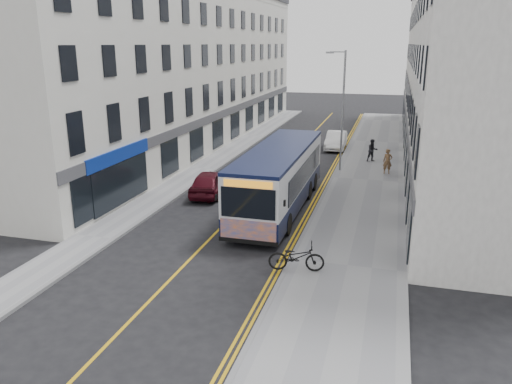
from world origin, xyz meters
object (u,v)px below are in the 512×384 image
Objects in this scene: bicycle at (296,257)px; car_white at (336,140)px; car_maroon at (210,183)px; pedestrian_far at (372,150)px; streetlamp at (342,107)px; city_bus at (279,176)px; pedestrian_near at (388,161)px.

car_white reaches higher than bicycle.
car_maroon is (-6.81, 8.84, 0.05)m from bicycle.
pedestrian_far reaches higher than car_white.
streetlamp is at bearing -9.48° from bicycle.
streetlamp is 9.57m from city_bus.
streetlamp is 1.84× the size of car_white.
car_maroon is at bearing -150.93° from pedestrian_near.
pedestrian_near reaches higher than car_maroon.
streetlamp is 3.78× the size of bicycle.
city_bus is (-2.13, -8.97, -2.57)m from streetlamp.
city_bus is 12.98m from pedestrian_far.
bicycle is 16.40m from pedestrian_near.
car_maroon is (-4.45, 1.58, -1.09)m from city_bus.
city_bus is 10.38m from pedestrian_near.
car_white is (-1.11, 7.69, -3.66)m from streetlamp.
streetlamp is 8.59m from car_white.
city_bus reaches higher than pedestrian_near.
streetlamp is 4.69m from pedestrian_near.
pedestrian_near is at bearing -95.03° from pedestrian_far.
city_bus is at bearing 153.26° from car_maroon.
pedestrian_far is at bearing -55.42° from car_white.
car_white is at bearing -117.15° from car_maroon.
bicycle is at bearing -119.06° from pedestrian_far.
car_maroon reaches higher than bicycle.
streetlamp is at bearing -82.83° from car_white.
streetlamp is 5.18m from pedestrian_far.
streetlamp reaches higher than pedestrian_near.
pedestrian_far is at bearing -136.11° from car_maroon.
pedestrian_far is (4.17, 12.26, -0.88)m from city_bus.
streetlamp reaches higher than pedestrian_far.
pedestrian_near is 8.89m from car_white.
pedestrian_far is (-1.15, 3.38, -0.01)m from pedestrian_near.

